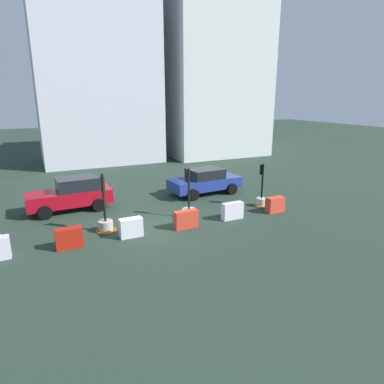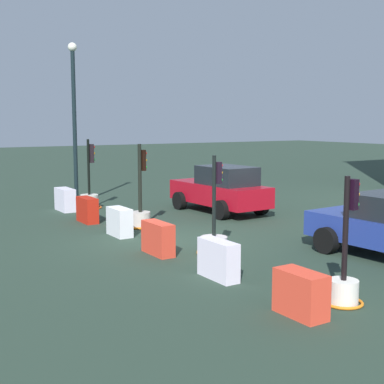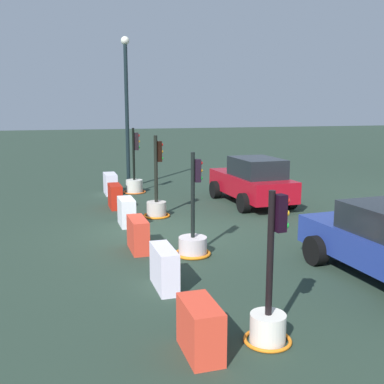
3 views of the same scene
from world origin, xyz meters
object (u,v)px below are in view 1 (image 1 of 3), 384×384
(traffic_light_1, at_px, (106,222))
(construction_barrier_5, at_px, (275,205))
(car_red_compact, at_px, (72,194))
(car_blue_estate, at_px, (205,181))
(traffic_light_2, at_px, (189,211))
(construction_barrier_1, at_px, (69,238))
(traffic_light_3, at_px, (261,198))
(construction_barrier_2, at_px, (131,228))
(construction_barrier_4, at_px, (232,211))
(construction_barrier_3, at_px, (186,219))

(traffic_light_1, relative_size, construction_barrier_5, 2.73)
(car_red_compact, height_order, car_blue_estate, car_red_compact)
(traffic_light_2, relative_size, construction_barrier_1, 2.40)
(traffic_light_1, distance_m, car_red_compact, 4.01)
(traffic_light_1, relative_size, traffic_light_2, 1.05)
(traffic_light_3, bearing_deg, construction_barrier_2, -171.61)
(traffic_light_1, relative_size, construction_barrier_2, 2.68)
(construction_barrier_4, height_order, car_red_compact, car_red_compact)
(traffic_light_3, distance_m, construction_barrier_5, 1.14)
(construction_barrier_3, bearing_deg, car_blue_estate, 54.22)
(traffic_light_2, bearing_deg, construction_barrier_4, -31.13)
(construction_barrier_2, xyz_separation_m, car_red_compact, (-1.89, 4.97, 0.46))
(construction_barrier_3, distance_m, construction_barrier_5, 5.26)
(car_red_compact, bearing_deg, traffic_light_1, -75.28)
(construction_barrier_2, relative_size, construction_barrier_4, 0.90)
(construction_barrier_3, distance_m, car_blue_estate, 6.04)
(traffic_light_2, distance_m, construction_barrier_1, 6.06)
(traffic_light_1, relative_size, construction_barrier_1, 2.53)
(traffic_light_3, height_order, construction_barrier_4, traffic_light_3)
(traffic_light_3, bearing_deg, traffic_light_2, 179.59)
(construction_barrier_4, bearing_deg, car_red_compact, 145.33)
(construction_barrier_5, bearing_deg, traffic_light_2, 165.51)
(construction_barrier_2, bearing_deg, construction_barrier_1, -178.73)
(construction_barrier_4, bearing_deg, traffic_light_1, 170.03)
(traffic_light_3, distance_m, construction_barrier_4, 2.81)
(traffic_light_1, height_order, traffic_light_3, traffic_light_1)
(traffic_light_2, bearing_deg, construction_barrier_2, -160.48)
(construction_barrier_1, relative_size, construction_barrier_5, 1.08)
(traffic_light_3, bearing_deg, construction_barrier_4, -156.82)
(construction_barrier_3, xyz_separation_m, car_red_compact, (-4.51, 5.04, 0.46))
(traffic_light_3, height_order, construction_barrier_2, traffic_light_3)
(traffic_light_3, height_order, construction_barrier_1, traffic_light_3)
(traffic_light_3, distance_m, car_red_compact, 10.44)
(traffic_light_3, relative_size, construction_barrier_3, 2.15)
(traffic_light_1, distance_m, construction_barrier_5, 8.82)
(traffic_light_2, height_order, construction_barrier_4, traffic_light_2)
(traffic_light_2, height_order, construction_barrier_3, traffic_light_2)
(traffic_light_3, height_order, construction_barrier_5, traffic_light_3)
(construction_barrier_5, distance_m, car_blue_estate, 5.13)
(traffic_light_2, distance_m, traffic_light_3, 4.48)
(construction_barrier_3, bearing_deg, construction_barrier_2, 178.52)
(traffic_light_2, xyz_separation_m, car_red_compact, (-5.24, 3.79, 0.53))
(traffic_light_2, bearing_deg, car_red_compact, 144.12)
(construction_barrier_2, height_order, car_red_compact, car_red_compact)
(traffic_light_1, distance_m, car_blue_estate, 7.94)
(traffic_light_2, distance_m, car_blue_estate, 4.61)
(construction_barrier_3, relative_size, construction_barrier_4, 1.01)
(construction_barrier_3, distance_m, construction_barrier_4, 2.62)
(construction_barrier_1, xyz_separation_m, construction_barrier_2, (2.59, 0.06, -0.00))
(construction_barrier_3, xyz_separation_m, car_blue_estate, (3.52, 4.89, 0.40))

